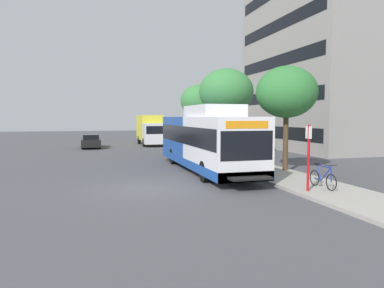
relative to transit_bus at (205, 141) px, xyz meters
The scene contains 11 objects.
ground_plane 5.63m from the transit_bus, 138.92° to the left, with size 120.00×120.00×0.00m, color #4C4C51.
sidewalk_curb 3.70m from the transit_bus, 27.36° to the left, with size 3.00×56.00×0.14m, color #A8A399.
transit_bus is the anchor object (origin of this frame).
bus_stop_sign_pole 7.45m from the transit_bus, 75.01° to the right, with size 0.10×0.36×2.60m.
bicycle_parked 7.50m from the transit_bus, 67.31° to the right, with size 0.52×1.76×1.02m.
street_tree_near_stop 5.16m from the transit_bus, 25.67° to the right, with size 3.28×3.28×5.64m.
street_tree_mid_block 7.75m from the transit_bus, 59.45° to the left, with size 4.05×4.05×6.51m.
street_tree_far_block 15.42m from the transit_bus, 74.28° to the left, with size 3.78×3.78×6.09m.
parked_car_far_lane 18.58m from the transit_bus, 109.60° to the left, with size 1.80×4.50×1.33m.
box_truck_background 19.88m from the transit_bus, 89.73° to the left, with size 2.32×7.01×3.25m.
lattice_comm_tower 29.80m from the transit_bus, 56.12° to the left, with size 1.10×1.10×34.18m.
Camera 1 is at (-2.16, -14.97, 3.03)m, focal length 33.84 mm.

